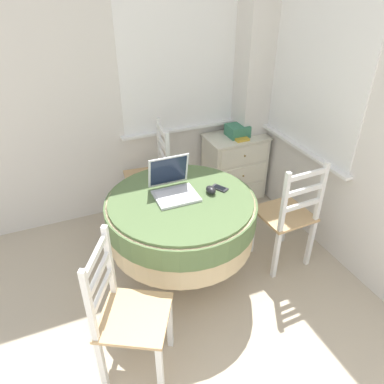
% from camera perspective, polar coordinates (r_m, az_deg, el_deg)
% --- Properties ---
extents(corner_room_shell, '(4.22, 5.16, 2.55)m').
position_cam_1_polar(corner_room_shell, '(2.49, 8.94, 10.78)').
color(corner_room_shell, silver).
rests_on(corner_room_shell, ground_plane).
extents(round_dining_table, '(1.08, 1.08, 0.73)m').
position_cam_1_polar(round_dining_table, '(2.73, -1.66, -3.80)').
color(round_dining_table, '#4C3D2D').
rests_on(round_dining_table, ground_plane).
extents(laptop, '(0.30, 0.30, 0.26)m').
position_cam_1_polar(laptop, '(2.67, -2.87, 0.77)').
color(laptop, silver).
rests_on(laptop, round_dining_table).
extents(computer_mouse, '(0.06, 0.10, 0.05)m').
position_cam_1_polar(computer_mouse, '(2.69, 2.88, 0.31)').
color(computer_mouse, black).
rests_on(computer_mouse, round_dining_table).
extents(cell_phone, '(0.11, 0.13, 0.01)m').
position_cam_1_polar(cell_phone, '(2.75, 4.23, 0.61)').
color(cell_phone, '#2D2D33').
rests_on(cell_phone, round_dining_table).
extents(dining_chair_near_back_window, '(0.43, 0.43, 0.95)m').
position_cam_1_polar(dining_chair_near_back_window, '(3.46, -6.18, 2.28)').
color(dining_chair_near_back_window, tan).
rests_on(dining_chair_near_back_window, ground_plane).
extents(dining_chair_near_right_window, '(0.40, 0.40, 0.95)m').
position_cam_1_polar(dining_chair_near_right_window, '(3.01, 14.40, -3.61)').
color(dining_chair_near_right_window, tan).
rests_on(dining_chair_near_right_window, ground_plane).
extents(dining_chair_camera_near, '(0.52, 0.53, 0.95)m').
position_cam_1_polar(dining_chair_camera_near, '(2.25, -9.89, -18.04)').
color(dining_chair_camera_near, tan).
rests_on(dining_chair_camera_near, ground_plane).
extents(corner_cabinet, '(0.60, 0.40, 0.68)m').
position_cam_1_polar(corner_cabinet, '(3.88, 6.44, 3.85)').
color(corner_cabinet, silver).
rests_on(corner_cabinet, ground_plane).
extents(storage_box, '(0.20, 0.18, 0.11)m').
position_cam_1_polar(storage_box, '(3.72, 6.95, 9.28)').
color(storage_box, '#387A5B').
rests_on(storage_box, corner_cabinet).
extents(book_on_cabinet, '(0.13, 0.25, 0.02)m').
position_cam_1_polar(book_on_cabinet, '(3.71, 6.98, 8.46)').
color(book_on_cabinet, gold).
rests_on(book_on_cabinet, corner_cabinet).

